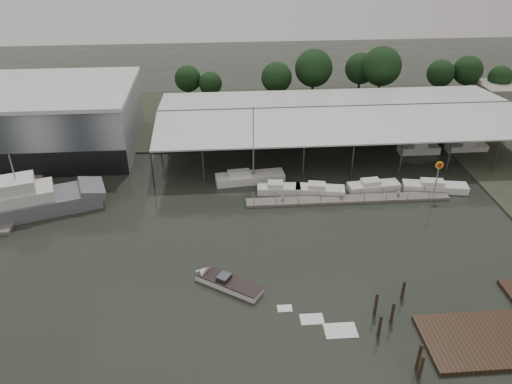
{
  "coord_description": "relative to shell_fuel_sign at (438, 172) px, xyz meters",
  "views": [
    {
      "loc": [
        -2.0,
        -47.32,
        35.58
      ],
      "look_at": [
        2.28,
        9.01,
        2.5
      ],
      "focal_mm": 35.0,
      "sensor_mm": 36.0,
      "label": 1
    }
  ],
  "objects": [
    {
      "name": "moored_cruiser_0",
      "position": [
        -21.27,
        2.93,
        -3.31
      ],
      "size": [
        6.18,
        2.59,
        1.7
      ],
      "rotation": [
        0.0,
        0.0,
        -0.07
      ],
      "color": "silver",
      "rests_on": "ground"
    },
    {
      "name": "storage_warehouse",
      "position": [
        -55.0,
        19.95,
        1.36
      ],
      "size": [
        24.5,
        20.5,
        10.5
      ],
      "color": "#969B9F",
      "rests_on": "ground"
    },
    {
      "name": "speedboat_underway",
      "position": [
        -29.34,
        -16.03,
        -3.53
      ],
      "size": [
        16.64,
        11.71,
        2.0
      ],
      "rotation": [
        0.0,
        0.0,
        2.54
      ],
      "color": "silver",
      "rests_on": "ground"
    },
    {
      "name": "moored_cruiser_2",
      "position": [
        -7.8,
        2.63,
        -3.31
      ],
      "size": [
        7.53,
        2.93,
        1.7
      ],
      "rotation": [
        0.0,
        0.0,
        0.1
      ],
      "color": "silver",
      "rests_on": "ground"
    },
    {
      "name": "mooring_pilings",
      "position": [
        -13.18,
        -24.54,
        -2.94
      ],
      "size": [
        4.19,
        10.1,
        3.53
      ],
      "color": "#332719",
      "rests_on": "ground"
    },
    {
      "name": "floating_dock",
      "position": [
        -12.0,
        0.01,
        -3.72
      ],
      "size": [
        28.0,
        2.0,
        1.4
      ],
      "color": "slate",
      "rests_on": "ground"
    },
    {
      "name": "white_sailboat",
      "position": [
        -25.21,
        6.38,
        -3.29
      ],
      "size": [
        10.21,
        3.71,
        11.77
      ],
      "rotation": [
        0.0,
        0.0,
        0.11
      ],
      "color": "silver",
      "rests_on": "ground"
    },
    {
      "name": "moored_cruiser_1",
      "position": [
        -15.56,
        2.17,
        -3.31
      ],
      "size": [
        7.09,
        3.42,
        1.7
      ],
      "rotation": [
        0.0,
        0.0,
        -0.19
      ],
      "color": "silver",
      "rests_on": "ground"
    },
    {
      "name": "trawler_dock",
      "position": [
        -57.0,
        4.01,
        -3.68
      ],
      "size": [
        3.0,
        18.0,
        0.5
      ],
      "color": "slate",
      "rests_on": "ground"
    },
    {
      "name": "ground",
      "position": [
        -27.0,
        -9.99,
        -3.93
      ],
      "size": [
        200.0,
        200.0,
        0.0
      ],
      "primitive_type": "plane",
      "color": "black",
      "rests_on": "ground"
    },
    {
      "name": "shell_fuel_sign",
      "position": [
        0.0,
        0.0,
        0.0
      ],
      "size": [
        1.1,
        0.18,
        5.55
      ],
      "color": "gray",
      "rests_on": "ground"
    },
    {
      "name": "moored_cruiser_3",
      "position": [
        0.84,
        1.85,
        -3.31
      ],
      "size": [
        9.17,
        3.68,
        1.7
      ],
      "rotation": [
        0.0,
        0.0,
        -0.17
      ],
      "color": "silver",
      "rests_on": "ground"
    },
    {
      "name": "land_strip_far",
      "position": [
        -27.0,
        32.01,
        -3.83
      ],
      "size": [
        140.0,
        30.0,
        0.3
      ],
      "color": "#343729",
      "rests_on": "ground"
    },
    {
      "name": "horizon_tree_line",
      "position": [
        -2.36,
        38.04,
        2.47
      ],
      "size": [
        67.79,
        10.43,
        11.49
      ],
      "color": "#302015",
      "rests_on": "ground"
    },
    {
      "name": "covered_boat_shed",
      "position": [
        -10.0,
        18.01,
        2.2
      ],
      "size": [
        58.24,
        24.0,
        6.96
      ],
      "color": "silver",
      "rests_on": "ground"
    },
    {
      "name": "grey_trawler",
      "position": [
        -54.07,
        0.39,
        -2.35
      ],
      "size": [
        18.82,
        10.39,
        8.84
      ],
      "rotation": [
        0.0,
        0.0,
        0.31
      ],
      "color": "slate",
      "rests_on": "ground"
    },
    {
      "name": "boardwalk_platform",
      "position": [
        -2.45,
        -25.27,
        -3.73
      ],
      "size": [
        15.0,
        12.0,
        0.5
      ],
      "color": "#332415",
      "rests_on": "ground"
    }
  ]
}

